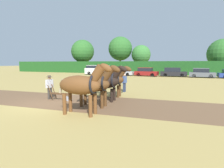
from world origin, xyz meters
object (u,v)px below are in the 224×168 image
Objects in this scene: draft_horse_lead_left at (82,85)px; draft_horse_trail_left at (105,81)px; tree_center at (223,54)px; draft_horse_lead_right at (95,84)px; tree_far_left at (83,51)px; farmer_beside_team at (124,82)px; parked_car_center_left at (146,72)px; parked_car_left at (122,72)px; parked_car_center at (173,72)px; draft_horse_trail_right at (112,79)px; tree_center_left at (141,55)px; parked_van at (98,70)px; tree_left at (120,49)px; parked_car_center_right at (202,73)px; plow at (62,96)px; farmer_at_plow at (50,85)px.

draft_horse_lead_left reaches higher than draft_horse_trail_left.
tree_center is 2.74× the size of draft_horse_lead_right.
tree_far_left is 40.88m from draft_horse_lead_left.
tree_far_left is 35.17m from farmer_beside_team.
parked_car_center_left is (-14.01, -9.91, -3.56)m from tree_center.
parked_car_left is 1.00× the size of parked_car_center.
draft_horse_lead_right is 1.00× the size of draft_horse_trail_right.
tree_center_left is 4.41× the size of farmer_beside_team.
draft_horse_trail_right is at bearing -64.53° from parked_van.
parked_car_center_right is (18.03, -11.12, -5.33)m from tree_left.
draft_horse_trail_left is at bearing -82.32° from tree_center_left.
tree_center is at bearing 63.85° from draft_horse_trail_right.
parked_car_left is at bearing 125.74° from farmer_beside_team.
tree_left is 5.89× the size of farmer_beside_team.
tree_far_left reaches higher than tree_center_left.
parked_car_center_left is (4.68, -0.10, 0.07)m from parked_car_left.
tree_center is 31.13m from farmer_beside_team.
plow is 24.60m from parked_car_center.
tree_far_left is 10.41m from tree_left.
farmer_beside_team is (0.27, 2.19, -0.37)m from draft_horse_trail_right.
parked_car_center_left is at bearing 89.89° from draft_horse_trail_left.
parked_car_center is (9.35, 0.68, 0.07)m from parked_car_left.
tree_center_left is 11.95m from parked_car_left.
draft_horse_trail_left is at bearing -69.79° from parked_car_left.
draft_horse_lead_left is at bearing -101.36° from parked_car_center.
parked_van reaches higher than parked_car_center.
farmer_beside_team is (0.01, 6.93, -0.54)m from draft_horse_lead_left.
draft_horse_trail_right reaches higher than plow.
farmer_beside_team is 0.34× the size of parked_car_left.
tree_center is at bearing 83.47° from farmer_beside_team.
tree_center_left reaches higher than draft_horse_lead_right.
parked_car_center reaches higher than parked_car_left.
draft_horse_lead_right is 3.91m from farmer_at_plow.
parked_van is (-8.38, 23.09, 0.70)m from plow.
draft_horse_lead_right is (4.61, -35.05, -3.16)m from tree_center_left.
tree_left is at bearing 151.92° from parked_car_center_right.
draft_horse_lead_right is 1.60× the size of plow.
draft_horse_lead_right reaches higher than parked_car_center.
parked_car_center_right is at bearing -41.60° from tree_center_left.
parked_van is (-11.17, 18.38, 0.13)m from farmer_beside_team.
parked_car_left is 1.14× the size of parked_car_center_right.
tree_left is 1.24× the size of tree_center.
tree_left reaches higher than tree_center_left.
tree_far_left reaches higher than farmer_beside_team.
draft_horse_trail_left is 3.83m from farmer_at_plow.
draft_horse_trail_left is 23.16m from parked_car_center.
draft_horse_trail_right is at bearing -56.41° from tree_far_left.
tree_left is at bearing 98.92° from plow.
parked_car_center is at bearing -135.63° from tree_center.
parked_van reaches higher than parked_car_center_right.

